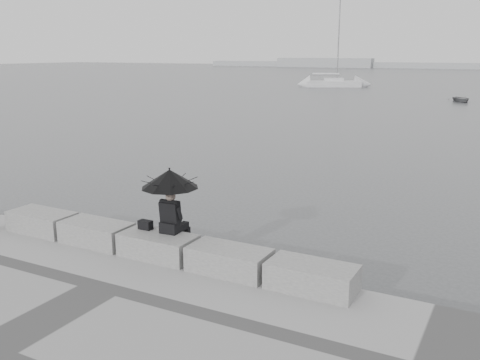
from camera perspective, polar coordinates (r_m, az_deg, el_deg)
The scene contains 11 objects.
ground at distance 11.96m, azimuth -7.28°, elevation -9.67°, with size 360.00×360.00×0.00m, color #414346.
stone_block_far_left at distance 13.58m, azimuth -20.34°, elevation -4.22°, with size 1.60×0.80×0.50m, color slate.
stone_block_left at distance 12.40m, azimuth -15.06°, elevation -5.49°, with size 1.60×0.80×0.50m, color slate.
stone_block_centre at distance 11.35m, azimuth -8.72°, elevation -6.95°, with size 1.60×0.80×0.50m, color slate.
stone_block_right at distance 10.48m, azimuth -1.15°, elevation -8.57°, with size 1.60×0.80×0.50m, color slate.
stone_block_far_right at distance 9.82m, azimuth 7.68°, elevation -10.25°, with size 1.60×0.80×0.50m, color slate.
seated_person at distance 11.07m, azimuth -7.52°, elevation -0.61°, with size 1.20×1.20×1.39m.
bag at distance 11.61m, azimuth -10.06°, elevation -4.73°, with size 0.30×0.17×0.19m, color black.
distant_landmass at distance 164.12m, azimuth 23.45°, elevation 11.11°, with size 180.00×8.00×2.80m.
sailboat_left at distance 75.38m, azimuth 9.94°, elevation 10.16°, with size 7.60×5.28×12.90m.
dinghy at distance 56.04m, azimuth 22.51°, elevation 7.97°, with size 2.99×1.27×0.51m, color gray.
Camera 1 is at (6.45, -8.92, 4.69)m, focal length 40.00 mm.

